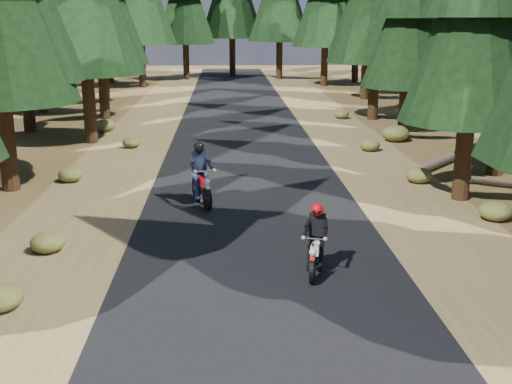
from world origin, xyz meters
TOP-DOWN VIEW (x-y plane):
  - ground at (0.00, 0.00)m, footprint 120.00×120.00m
  - road at (0.00, 5.00)m, footprint 6.00×100.00m
  - shoulder_l at (-4.60, 5.00)m, footprint 3.20×100.00m
  - shoulder_r at (4.60, 5.00)m, footprint 3.20×100.00m
  - log_near at (7.87, 9.86)m, footprint 4.35×4.85m
  - understory_shrubs at (1.72, 7.86)m, footprint 13.86×28.63m
  - rider_lead at (1.10, -0.90)m, footprint 0.86×1.69m
  - rider_follow at (-1.39, 4.29)m, footprint 1.12×2.05m

SIDE VIEW (x-z plane):
  - ground at x=0.00m, z-range 0.00..0.00m
  - shoulder_l at x=-4.60m, z-range 0.00..0.01m
  - shoulder_r at x=4.60m, z-range 0.00..0.01m
  - road at x=0.00m, z-range 0.00..0.01m
  - log_near at x=7.87m, z-range 0.00..0.32m
  - understory_shrubs at x=1.72m, z-range -0.08..0.61m
  - rider_lead at x=1.10m, z-range -0.23..1.21m
  - rider_follow at x=-1.39m, z-range -0.29..1.46m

